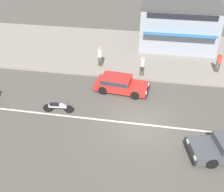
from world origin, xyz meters
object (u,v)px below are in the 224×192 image
at_px(pedestrian_by_shop, 100,55).
at_px(pedestrian_far_end, 219,61).
at_px(motorcycle_0, 58,107).
at_px(shopfront_corner_warung, 178,23).
at_px(pedestrian_near_clock, 142,64).
at_px(hatchback_red_5, 119,83).

bearing_deg(pedestrian_by_shop, pedestrian_far_end, 3.75).
relative_size(motorcycle_0, shopfront_corner_warung, 0.28).
bearing_deg(pedestrian_by_shop, pedestrian_near_clock, -15.25).
height_order(pedestrian_far_end, shopfront_corner_warung, shopfront_corner_warung).
xyz_separation_m(motorcycle_0, shopfront_corner_warung, (7.70, 12.22, 1.75)).
relative_size(pedestrian_by_shop, shopfront_corner_warung, 0.25).
xyz_separation_m(hatchback_red_5, motorcycle_0, (-3.48, -3.20, -0.16)).
bearing_deg(shopfront_corner_warung, pedestrian_far_end, -59.79).
relative_size(motorcycle_0, pedestrian_near_clock, 1.17).
bearing_deg(pedestrian_near_clock, pedestrian_by_shop, 164.75).
distance_m(motorcycle_0, pedestrian_by_shop, 6.53).
xyz_separation_m(pedestrian_by_shop, pedestrian_far_end, (9.36, 0.61, -0.05)).
distance_m(pedestrian_near_clock, pedestrian_by_shop, 3.63).
distance_m(pedestrian_far_end, shopfront_corner_warung, 6.19).
xyz_separation_m(hatchback_red_5, shopfront_corner_warung, (4.22, 9.02, 1.58)).
bearing_deg(hatchback_red_5, pedestrian_far_end, 27.23).
height_order(hatchback_red_5, pedestrian_by_shop, pedestrian_by_shop).
bearing_deg(pedestrian_far_end, pedestrian_near_clock, -165.01).
xyz_separation_m(motorcycle_0, pedestrian_by_shop, (1.41, 6.34, 0.73)).
distance_m(pedestrian_by_shop, shopfront_corner_warung, 8.67).
height_order(hatchback_red_5, shopfront_corner_warung, shopfront_corner_warung).
xyz_separation_m(motorcycle_0, pedestrian_near_clock, (4.92, 5.38, 0.69)).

